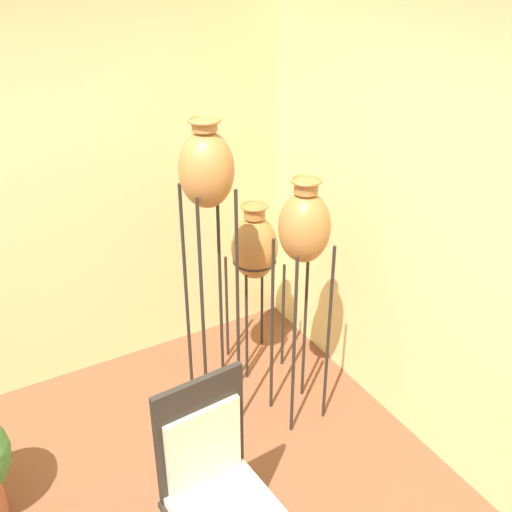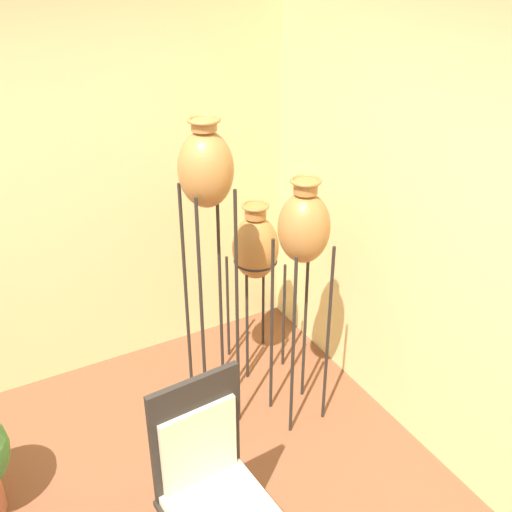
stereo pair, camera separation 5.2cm
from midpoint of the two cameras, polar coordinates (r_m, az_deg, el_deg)
name	(u,v)px [view 1 (the left image)]	position (r m, az deg, el deg)	size (l,w,h in m)	color
wall_back	(6,201)	(3.89, -23.04, 4.88)	(7.76, 0.06, 2.70)	beige
wall_right	(483,256)	(3.14, 20.34, -0.02)	(0.06, 7.76, 2.70)	beige
vase_stand_tall	(207,179)	(3.15, -5.19, 7.36)	(0.29, 0.29, 1.95)	#28231E
vase_stand_medium	(304,232)	(3.31, 4.16, 2.31)	(0.29, 0.29, 1.61)	#28231E
vase_stand_short	(255,248)	(3.96, -0.52, 0.74)	(0.31, 0.31, 1.23)	#28231E
chair	(218,486)	(2.79, -4.21, -20.98)	(0.48, 0.53, 1.12)	#28231E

